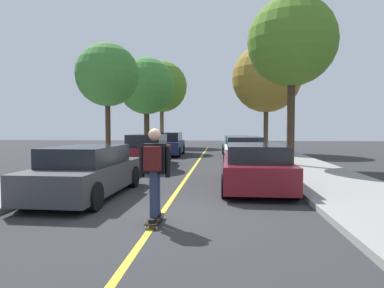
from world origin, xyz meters
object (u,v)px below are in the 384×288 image
(street_tree_right_nearest, at_px, (292,42))
(skateboarder, at_px, (154,168))
(street_tree_left_far, at_px, (162,87))
(parked_car_left_far, at_px, (167,144))
(parked_car_right_nearest, at_px, (255,166))
(parked_car_left_nearest, at_px, (87,172))
(street_tree_left_near, at_px, (146,86))
(parked_car_right_near, at_px, (243,152))
(street_tree_right_near, at_px, (266,78))
(fire_hydrant, at_px, (97,160))
(street_tree_left_nearest, at_px, (107,75))
(skateboard, at_px, (155,219))
(parked_car_right_far, at_px, (237,146))
(parked_car_left_near, at_px, (147,151))

(street_tree_right_nearest, bearing_deg, skateboarder, -114.68)
(street_tree_left_far, bearing_deg, parked_car_left_far, -77.97)
(parked_car_left_far, height_order, parked_car_right_nearest, parked_car_left_far)
(parked_car_left_nearest, height_order, street_tree_left_near, street_tree_left_near)
(parked_car_right_near, bearing_deg, street_tree_right_near, 76.39)
(street_tree_right_nearest, bearing_deg, fire_hydrant, -164.42)
(street_tree_left_nearest, relative_size, street_tree_right_nearest, 0.78)
(parked_car_left_nearest, height_order, skateboard, parked_car_left_nearest)
(parked_car_right_near, bearing_deg, fire_hydrant, -158.74)
(parked_car_right_far, xyz_separation_m, street_tree_right_nearest, (2.08, -6.16, 4.93))
(street_tree_left_near, height_order, fire_hydrant, street_tree_left_near)
(street_tree_left_nearest, height_order, street_tree_right_near, street_tree_right_near)
(street_tree_left_near, bearing_deg, parked_car_left_nearest, -82.83)
(parked_car_left_near, height_order, parked_car_left_far, parked_car_left_far)
(parked_car_right_far, bearing_deg, street_tree_right_nearest, -71.35)
(parked_car_left_near, relative_size, street_tree_left_near, 0.68)
(street_tree_left_nearest, height_order, street_tree_left_far, street_tree_left_far)
(street_tree_right_nearest, relative_size, skateboard, 8.81)
(skateboarder, bearing_deg, parked_car_left_near, 103.29)
(street_tree_left_nearest, height_order, skateboarder, street_tree_left_nearest)
(street_tree_right_near, bearing_deg, parked_car_left_far, -159.88)
(parked_car_right_nearest, height_order, street_tree_right_nearest, street_tree_right_nearest)
(parked_car_left_far, height_order, street_tree_right_nearest, street_tree_right_nearest)
(parked_car_right_near, bearing_deg, street_tree_right_nearest, -2.23)
(street_tree_right_nearest, relative_size, fire_hydrant, 10.60)
(parked_car_right_nearest, bearing_deg, parked_car_left_near, 128.95)
(street_tree_left_near, distance_m, street_tree_left_far, 6.51)
(street_tree_left_near, relative_size, skateboard, 8.12)
(skateboard, bearing_deg, street_tree_right_nearest, 65.24)
(parked_car_right_far, bearing_deg, street_tree_left_far, 123.73)
(street_tree_right_near, xyz_separation_m, skateboard, (-4.31, -18.02, -5.14))
(parked_car_right_nearest, relative_size, parked_car_right_near, 1.06)
(parked_car_left_nearest, relative_size, street_tree_right_near, 0.60)
(parked_car_left_near, xyz_separation_m, street_tree_right_nearest, (6.58, -0.19, 4.87))
(parked_car_left_far, bearing_deg, street_tree_right_near, 20.12)
(parked_car_left_far, height_order, parked_car_right_far, parked_car_left_far)
(parked_car_right_far, distance_m, skateboarder, 15.71)
(parked_car_left_far, bearing_deg, skateboard, -81.75)
(fire_hydrant, xyz_separation_m, skateboard, (3.76, -7.10, -0.40))
(street_tree_right_near, relative_size, skateboard, 8.88)
(parked_car_right_near, relative_size, parked_car_right_far, 0.99)
(parked_car_left_nearest, distance_m, skateboard, 3.32)
(parked_car_left_nearest, distance_m, street_tree_left_nearest, 8.89)
(parked_car_left_near, height_order, street_tree_left_near, street_tree_left_near)
(parked_car_left_nearest, xyz_separation_m, parked_car_left_far, (-0.00, 13.26, 0.08))
(parked_car_right_near, relative_size, street_tree_left_far, 0.55)
(street_tree_right_near, bearing_deg, parked_car_left_nearest, -112.77)
(skateboard, bearing_deg, parked_car_right_nearest, 60.73)
(parked_car_left_near, height_order, skateboard, parked_car_left_near)
(parked_car_right_nearest, relative_size, street_tree_left_far, 0.59)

